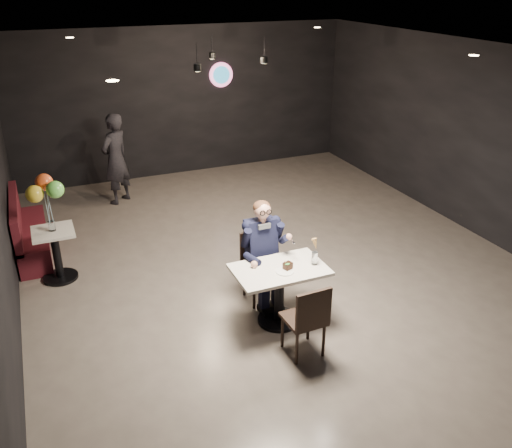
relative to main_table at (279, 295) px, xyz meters
name	(u,v)px	position (x,y,z in m)	size (l,w,h in m)	color
floor	(275,265)	(0.55, 1.31, -0.38)	(9.00, 9.00, 0.00)	#6E635C
wall_sign	(221,75)	(1.35, 5.78, 1.62)	(0.50, 0.06, 0.50)	pink
pendant_lights	(224,46)	(0.55, 3.31, 2.51)	(1.40, 1.20, 0.36)	black
main_table	(279,295)	(0.00, 0.00, 0.00)	(1.10, 0.70, 0.75)	white
chair_far	(261,268)	(0.00, 0.55, 0.09)	(0.42, 0.46, 0.92)	black
chair_near	(304,317)	(0.00, -0.64, 0.09)	(0.42, 0.46, 0.92)	black
seated_man	(261,250)	(0.00, 0.55, 0.34)	(0.60, 0.80, 1.44)	black
dessert_plate	(285,271)	(0.02, -0.10, 0.38)	(0.22, 0.22, 0.01)	white
cake_slice	(288,266)	(0.07, -0.06, 0.42)	(0.10, 0.08, 0.07)	black
mint_leaf	(287,264)	(0.05, -0.09, 0.47)	(0.06, 0.04, 0.01)	#2C882C
sundae_glass	(314,258)	(0.42, -0.07, 0.46)	(0.07, 0.07, 0.16)	silver
wafer_cone	(315,244)	(0.45, -0.03, 0.62)	(0.07, 0.07, 0.14)	tan
booth_bench	(30,226)	(-2.70, 3.13, 0.07)	(0.44, 1.78, 0.89)	#400D14
side_table	(57,257)	(-2.40, 2.13, -0.03)	(0.55, 0.55, 0.69)	white
balloon_vase	(52,226)	(-2.40, 2.13, 0.44)	(0.09, 0.09, 0.14)	silver
balloon_bunch	(47,196)	(-2.40, 2.13, 0.87)	(0.42, 0.42, 0.69)	yellow
passerby	(116,159)	(-1.12, 4.65, 0.46)	(0.61, 0.40, 1.67)	black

